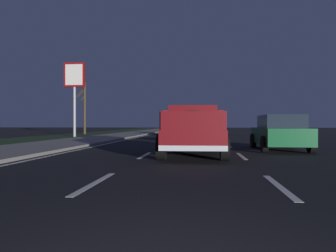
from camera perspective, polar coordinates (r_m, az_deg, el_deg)
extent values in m
plane|color=black|center=(28.98, 5.41, -1.91)|extent=(144.00, 144.00, 0.00)
cube|color=gray|center=(30.00, -8.98, -1.72)|extent=(108.00, 4.00, 0.12)
cube|color=#1E3819|center=(31.67, -17.75, -1.73)|extent=(108.00, 6.00, 0.01)
cube|color=silver|center=(6.28, 19.43, -10.21)|extent=(2.40, 0.14, 0.01)
cube|color=silver|center=(11.68, 13.11, -5.29)|extent=(2.40, 0.14, 0.01)
cube|color=silver|center=(16.81, 10.93, -3.56)|extent=(2.40, 0.14, 0.01)
cube|color=silver|center=(23.51, 9.53, -2.44)|extent=(2.40, 0.14, 0.01)
cube|color=silver|center=(28.83, 8.88, -1.92)|extent=(2.40, 0.14, 0.01)
cube|color=silver|center=(35.20, 8.37, -1.51)|extent=(2.40, 0.14, 0.01)
cube|color=silver|center=(41.62, 8.01, -1.22)|extent=(2.40, 0.14, 0.01)
cube|color=silver|center=(48.39, 7.73, -1.00)|extent=(2.40, 0.14, 0.01)
cube|color=silver|center=(54.32, 7.55, -0.85)|extent=(2.40, 0.14, 0.01)
cube|color=silver|center=(59.45, 7.42, -0.74)|extent=(2.40, 0.14, 0.01)
cube|color=silver|center=(64.54, 7.31, -0.65)|extent=(2.40, 0.14, 0.01)
cube|color=silver|center=(70.04, 7.21, -0.57)|extent=(2.40, 0.14, 0.01)
cube|color=silver|center=(75.57, 7.12, -0.50)|extent=(2.40, 0.14, 0.01)
cube|color=silver|center=(80.79, 7.05, -0.45)|extent=(2.40, 0.14, 0.01)
cube|color=silver|center=(6.42, -13.07, -9.97)|extent=(2.40, 0.14, 0.01)
cube|color=silver|center=(11.72, -4.17, -5.26)|extent=(2.40, 0.14, 0.01)
cube|color=silver|center=(17.20, -0.89, -3.47)|extent=(2.40, 0.14, 0.01)
cube|color=silver|center=(22.58, 0.77, -2.55)|extent=(2.40, 0.14, 0.01)
cube|color=silver|center=(28.30, 1.84, -1.96)|extent=(2.40, 0.14, 0.01)
cube|color=silver|center=(33.58, 2.50, -1.59)|extent=(2.40, 0.14, 0.01)
cube|color=silver|center=(40.30, 3.09, -1.27)|extent=(2.40, 0.14, 0.01)
cube|color=silver|center=(47.11, 3.52, -1.03)|extent=(2.40, 0.14, 0.01)
cube|color=silver|center=(53.04, 3.80, -0.87)|extent=(2.40, 0.14, 0.01)
cube|color=silver|center=(58.74, 4.02, -0.75)|extent=(2.40, 0.14, 0.01)
cube|color=silver|center=(65.11, 4.22, -0.64)|extent=(2.40, 0.14, 0.01)
cube|color=silver|center=(71.39, 4.38, -0.55)|extent=(2.40, 0.14, 0.01)
cube|color=silver|center=(78.37, 4.52, -0.47)|extent=(2.40, 0.14, 0.01)
cube|color=silver|center=(29.49, -4.65, -1.87)|extent=(108.00, 0.14, 0.01)
cube|color=maroon|center=(11.84, 4.50, -1.98)|extent=(5.45, 2.15, 0.60)
cube|color=maroon|center=(13.02, 4.49, 1.54)|extent=(2.21, 1.90, 0.90)
cube|color=#1E2833|center=(11.97, 4.50, 1.88)|extent=(0.08, 1.44, 0.50)
cube|color=maroon|center=(10.79, -0.49, 0.88)|extent=(3.03, 0.17, 0.56)
cube|color=maroon|center=(10.79, 9.50, 0.87)|extent=(3.03, 0.17, 0.56)
cube|color=maroon|center=(9.17, 4.52, 0.96)|extent=(0.13, 1.88, 0.56)
cube|color=silver|center=(9.20, 4.52, -4.03)|extent=(0.18, 2.00, 0.16)
cube|color=red|center=(9.22, -0.46, 2.21)|extent=(0.06, 0.14, 0.20)
cube|color=red|center=(9.22, 9.50, 2.20)|extent=(0.06, 0.14, 0.20)
ellipsoid|color=#193823|center=(10.75, 4.51, 1.09)|extent=(2.63, 1.59, 0.64)
sphere|color=silver|center=(11.25, 2.67, 0.35)|extent=(0.40, 0.40, 0.40)
sphere|color=beige|center=(10.15, 6.20, 0.23)|extent=(0.34, 0.34, 0.34)
cylinder|color=black|center=(13.67, 0.28, -2.71)|extent=(0.84, 0.28, 0.84)
cylinder|color=black|center=(13.67, 8.68, -2.71)|extent=(0.84, 0.28, 0.84)
cylinder|color=black|center=(10.12, -1.17, -3.79)|extent=(0.84, 0.28, 0.84)
cylinder|color=black|center=(10.13, 10.19, -3.80)|extent=(0.84, 0.28, 0.84)
cube|color=#14592D|center=(14.80, 19.41, -1.68)|extent=(4.42, 1.86, 0.70)
cube|color=#1E2833|center=(14.55, 19.63, 0.76)|extent=(2.48, 1.62, 0.56)
cylinder|color=black|center=(16.12, 15.11, -2.54)|extent=(0.68, 0.22, 0.68)
cylinder|color=black|center=(16.47, 21.33, -2.49)|extent=(0.68, 0.22, 0.68)
cylinder|color=black|center=(13.17, 17.00, -3.19)|extent=(0.68, 0.22, 0.68)
cylinder|color=black|center=(13.60, 24.49, -3.10)|extent=(0.68, 0.22, 0.68)
cube|color=red|center=(12.71, 21.52, -1.80)|extent=(0.10, 1.51, 0.10)
cube|color=black|center=(28.73, 5.57, -0.68)|extent=(4.41, 1.83, 0.70)
cube|color=#1E2833|center=(28.48, 5.57, 0.58)|extent=(2.48, 1.60, 0.56)
cylinder|color=black|center=(30.25, 3.87, -1.17)|extent=(0.68, 0.22, 0.68)
cylinder|color=black|center=(30.25, 7.28, -1.18)|extent=(0.68, 0.22, 0.68)
cylinder|color=black|center=(27.26, 3.68, -1.34)|extent=(0.68, 0.22, 0.68)
cylinder|color=black|center=(27.26, 7.46, -1.35)|extent=(0.68, 0.22, 0.68)
cube|color=red|center=(26.58, 5.57, -0.65)|extent=(0.09, 1.51, 0.10)
cylinder|color=#99999E|center=(29.90, -16.52, 4.57)|extent=(0.24, 0.24, 6.70)
cube|color=maroon|center=(30.15, -16.53, 8.84)|extent=(0.24, 1.90, 2.20)
cube|color=silver|center=(30.03, -16.63, 8.88)|extent=(0.04, 1.60, 1.87)
cylinder|color=#423323|center=(36.90, -14.81, 3.11)|extent=(0.28, 0.28, 5.85)
cylinder|color=#423323|center=(37.49, -15.51, 5.96)|extent=(0.53, 1.27, 1.21)
cylinder|color=#423323|center=(36.60, -15.10, 4.92)|extent=(0.89, 0.19, 0.68)
cylinder|color=#423323|center=(37.24, -15.39, 5.80)|extent=(0.21, 0.92, 1.09)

